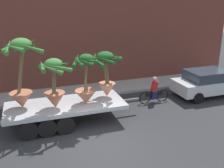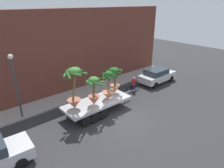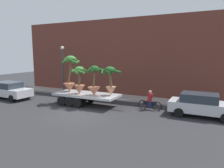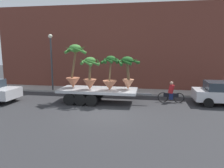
{
  "view_description": "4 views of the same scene",
  "coord_description": "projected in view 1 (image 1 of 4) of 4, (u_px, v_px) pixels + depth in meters",
  "views": [
    {
      "loc": [
        -2.44,
        -8.77,
        5.64
      ],
      "look_at": [
        1.65,
        3.2,
        1.37
      ],
      "focal_mm": 41.02,
      "sensor_mm": 36.0,
      "label": 1
    },
    {
      "loc": [
        -9.11,
        -8.96,
        8.24
      ],
      "look_at": [
        1.06,
        2.82,
        1.74
      ],
      "focal_mm": 31.94,
      "sensor_mm": 36.0,
      "label": 2
    },
    {
      "loc": [
        8.4,
        -11.83,
        4.27
      ],
      "look_at": [
        1.41,
        2.3,
        1.93
      ],
      "focal_mm": 33.34,
      "sensor_mm": 36.0,
      "label": 3
    },
    {
      "loc": [
        2.57,
        -11.92,
        3.85
      ],
      "look_at": [
        -0.01,
        2.82,
        1.27
      ],
      "focal_mm": 33.94,
      "sensor_mm": 36.0,
      "label": 4
    }
  ],
  "objects": [
    {
      "name": "ground_plane",
      "position": [
        99.0,
        144.0,
        10.41
      ],
      "size": [
        60.0,
        60.0,
        0.0
      ],
      "primitive_type": "plane",
      "color": "#2D2D30"
    },
    {
      "name": "sidewalk",
      "position": [
        72.0,
        92.0,
        15.86
      ],
      "size": [
        24.0,
        2.2,
        0.15
      ],
      "primitive_type": "cube",
      "color": "#A39E99",
      "rests_on": "ground"
    },
    {
      "name": "building_facade",
      "position": [
        64.0,
        28.0,
        16.18
      ],
      "size": [
        24.0,
        1.2,
        7.67
      ],
      "primitive_type": "cube",
      "color": "brown",
      "rests_on": "ground"
    },
    {
      "name": "flatbed_trailer",
      "position": [
        60.0,
        109.0,
        11.87
      ],
      "size": [
        6.44,
        2.3,
        0.98
      ],
      "color": "#B7BABF",
      "rests_on": "ground"
    },
    {
      "name": "potted_palm_rear",
      "position": [
        21.0,
        74.0,
        11.01
      ],
      "size": [
        1.77,
        1.81,
        3.09
      ],
      "color": "#B26647",
      "rests_on": "flatbed_trailer"
    },
    {
      "name": "potted_palm_middle",
      "position": [
        106.0,
        71.0,
        12.34
      ],
      "size": [
        1.74,
        1.66,
        2.28
      ],
      "color": "tan",
      "rests_on": "flatbed_trailer"
    },
    {
      "name": "potted_palm_front",
      "position": [
        86.0,
        83.0,
        11.57
      ],
      "size": [
        1.25,
        1.23,
        2.34
      ],
      "color": "#C17251",
      "rests_on": "flatbed_trailer"
    },
    {
      "name": "potted_palm_extra",
      "position": [
        54.0,
        84.0,
        11.1
      ],
      "size": [
        1.48,
        1.46,
        2.24
      ],
      "color": "#B26647",
      "rests_on": "flatbed_trailer"
    },
    {
      "name": "cyclist",
      "position": [
        154.0,
        91.0,
        14.36
      ],
      "size": [
        1.84,
        0.34,
        1.54
      ],
      "color": "black",
      "rests_on": "ground"
    },
    {
      "name": "parked_car",
      "position": [
        208.0,
        82.0,
        15.37
      ],
      "size": [
        4.31,
        2.0,
        1.58
      ],
      "color": "silver",
      "rests_on": "ground"
    }
  ]
}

